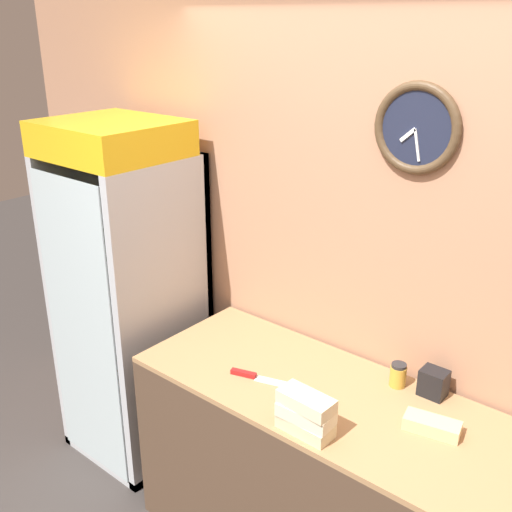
{
  "coord_description": "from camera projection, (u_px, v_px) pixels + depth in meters",
  "views": [
    {
      "loc": [
        1.07,
        -0.96,
        2.44
      ],
      "look_at": [
        -0.5,
        0.92,
        1.46
      ],
      "focal_mm": 42.0,
      "sensor_mm": 36.0,
      "label": 1
    }
  ],
  "objects": [
    {
      "name": "wall_back",
      "position": [
        397.0,
        281.0,
        2.65
      ],
      "size": [
        5.2,
        0.09,
        2.7
      ],
      "color": "#AD7A5B",
      "rests_on": "ground_plane"
    },
    {
      "name": "prep_counter",
      "position": [
        338.0,
        488.0,
        2.7
      ],
      "size": [
        1.92,
        0.7,
        0.94
      ],
      "color": "#4C3828",
      "rests_on": "ground_plane"
    },
    {
      "name": "beverage_cooler",
      "position": [
        135.0,
        280.0,
        3.37
      ],
      "size": [
        0.66,
        0.67,
        1.97
      ],
      "color": "#B2B7BC",
      "rests_on": "ground_plane"
    },
    {
      "name": "sandwich_stack_bottom",
      "position": [
        305.0,
        426.0,
        2.32
      ],
      "size": [
        0.22,
        0.11,
        0.06
      ],
      "color": "beige",
      "rests_on": "prep_counter"
    },
    {
      "name": "sandwich_stack_middle",
      "position": [
        306.0,
        414.0,
        2.3
      ],
      "size": [
        0.22,
        0.11,
        0.06
      ],
      "color": "beige",
      "rests_on": "sandwich_stack_bottom"
    },
    {
      "name": "sandwich_stack_top",
      "position": [
        306.0,
        401.0,
        2.28
      ],
      "size": [
        0.23,
        0.12,
        0.06
      ],
      "color": "beige",
      "rests_on": "sandwich_stack_middle"
    },
    {
      "name": "sandwich_flat_left",
      "position": [
        432.0,
        425.0,
        2.33
      ],
      "size": [
        0.23,
        0.13,
        0.05
      ],
      "color": "tan",
      "rests_on": "prep_counter"
    },
    {
      "name": "chefs_knife",
      "position": [
        257.0,
        377.0,
        2.67
      ],
      "size": [
        0.35,
        0.14,
        0.02
      ],
      "color": "silver",
      "rests_on": "prep_counter"
    },
    {
      "name": "condiment_jar",
      "position": [
        398.0,
        375.0,
        2.61
      ],
      "size": [
        0.07,
        0.07,
        0.11
      ],
      "color": "gold",
      "rests_on": "prep_counter"
    },
    {
      "name": "napkin_dispenser",
      "position": [
        433.0,
        383.0,
        2.54
      ],
      "size": [
        0.11,
        0.09,
        0.12
      ],
      "color": "black",
      "rests_on": "prep_counter"
    }
  ]
}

